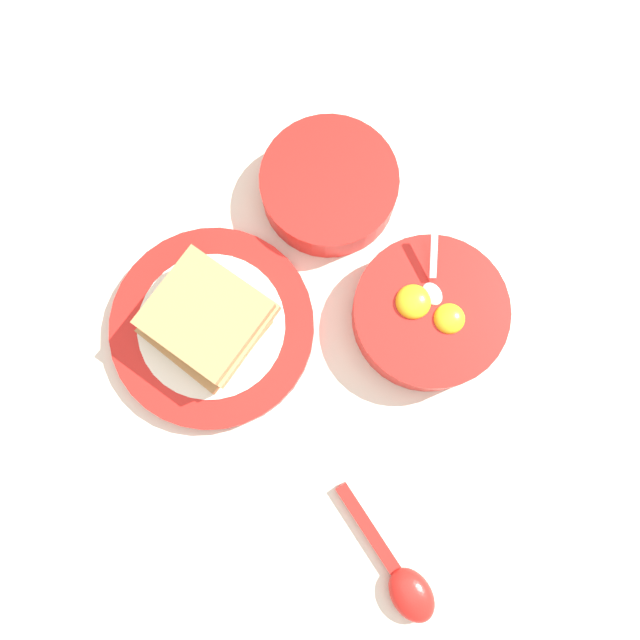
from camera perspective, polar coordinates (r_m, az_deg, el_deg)
name	(u,v)px	position (r m, az deg, el deg)	size (l,w,h in m)	color
ground_plane	(417,368)	(0.69, 8.89, -4.35)	(3.00, 3.00, 0.00)	silver
egg_bowl	(429,313)	(0.68, 9.96, 0.63)	(0.16, 0.16, 0.08)	red
toast_plate	(213,327)	(0.69, -9.79, -0.63)	(0.22, 0.22, 0.02)	red
toast_sandwich	(207,320)	(0.66, -10.33, 0.02)	(0.14, 0.14, 0.05)	tan
soup_spoon	(402,581)	(0.69, 7.54, -22.57)	(0.16, 0.04, 0.03)	red
congee_bowl	(329,186)	(0.71, 0.83, 12.19)	(0.15, 0.15, 0.04)	red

